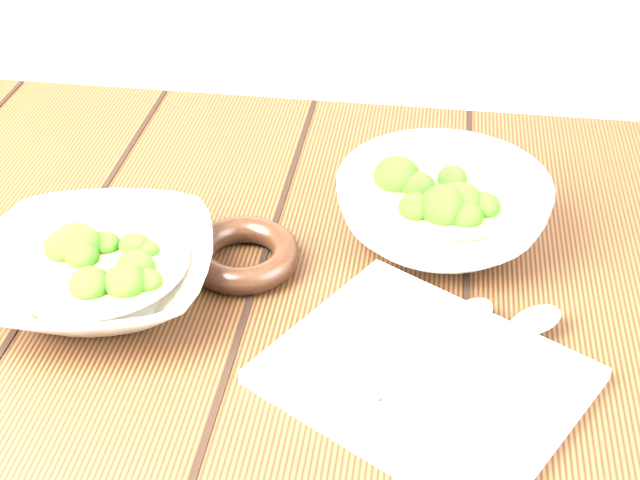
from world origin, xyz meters
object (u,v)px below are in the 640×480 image
at_px(soup_bowl_back, 442,207).
at_px(napkin, 425,376).
at_px(soup_bowl_front, 99,270).
at_px(trivet, 243,255).
at_px(table, 277,386).

xyz_separation_m(soup_bowl_back, napkin, (-0.01, -0.21, -0.03)).
bearing_deg(soup_bowl_front, trivet, 26.91).
bearing_deg(soup_bowl_back, soup_bowl_front, -155.78).
xyz_separation_m(soup_bowl_front, soup_bowl_back, (0.31, 0.14, 0.01)).
bearing_deg(soup_bowl_front, table, 7.68).
bearing_deg(napkin, trivet, 174.31).
relative_size(table, trivet, 10.80).
distance_m(table, napkin, 0.21).
xyz_separation_m(table, trivet, (-0.04, 0.04, 0.13)).
bearing_deg(soup_bowl_front, soup_bowl_back, 24.22).
bearing_deg(trivet, soup_bowl_back, 22.42).
distance_m(trivet, napkin, 0.23).
height_order(soup_bowl_back, trivet, soup_bowl_back).
relative_size(soup_bowl_front, napkin, 1.02).
xyz_separation_m(soup_bowl_front, trivet, (0.12, 0.06, -0.01)).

